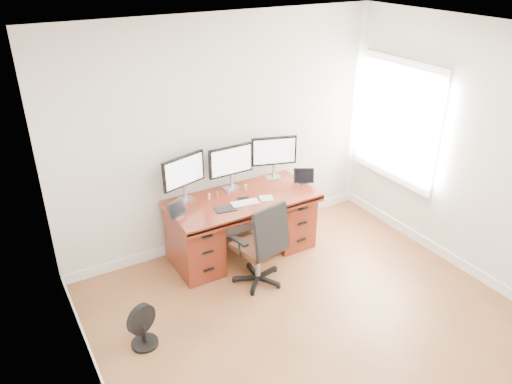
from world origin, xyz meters
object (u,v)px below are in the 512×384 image
desk (242,223)px  office_chair (261,258)px  monitor_center (231,162)px  keyboard (245,203)px  floor_fan (143,327)px

desk → office_chair: (-0.11, -0.63, -0.08)m
office_chair → monitor_center: size_ratio=1.78×
monitor_center → desk: bearing=-91.1°
office_chair → keyboard: office_chair is taller
monitor_center → floor_fan: bearing=-144.4°
floor_fan → monitor_center: size_ratio=0.78×
desk → office_chair: office_chair is taller
desk → office_chair: size_ratio=1.74×
office_chair → floor_fan: office_chair is taller
office_chair → keyboard: size_ratio=3.23×
office_chair → floor_fan: size_ratio=2.27×
desk → floor_fan: (-1.52, -0.89, -0.19)m
office_chair → monitor_center: monitor_center is taller
desk → office_chair: bearing=-100.3°
monitor_center → office_chair: bearing=-98.7°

